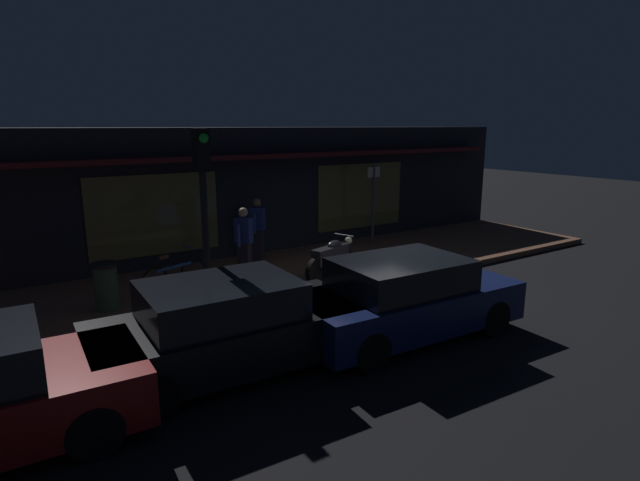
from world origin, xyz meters
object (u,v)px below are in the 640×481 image
(bicycle_parked, at_px, (174,275))
(person_photographer, at_px, (244,241))
(parked_car_across, at_px, (405,298))
(motorcycle, at_px, (331,257))
(parked_car_far, at_px, (228,327))
(sign_post, at_px, (373,199))
(trash_bin, at_px, (106,286))
(traffic_light_pole, at_px, (204,197))
(person_bystander, at_px, (257,229))

(bicycle_parked, height_order, person_photographer, person_photographer)
(parked_car_across, bearing_deg, motorcycle, 78.26)
(person_photographer, bearing_deg, parked_car_far, -118.41)
(sign_post, relative_size, parked_car_far, 0.58)
(trash_bin, bearing_deg, motorcycle, -8.20)
(person_photographer, distance_m, traffic_light_pole, 3.31)
(bicycle_parked, distance_m, parked_car_across, 5.04)
(sign_post, xyz_separation_m, trash_bin, (-7.98, -1.65, -0.89))
(parked_car_far, xyz_separation_m, parked_car_across, (3.11, -0.48, 0.00))
(sign_post, bearing_deg, traffic_light_pole, -151.64)
(bicycle_parked, bearing_deg, sign_post, 11.37)
(traffic_light_pole, xyz_separation_m, parked_car_far, (-0.28, -1.50, -1.77))
(motorcycle, bearing_deg, bicycle_parked, 163.05)
(bicycle_parked, bearing_deg, trash_bin, -166.94)
(trash_bin, relative_size, parked_car_far, 0.22)
(person_bystander, height_order, trash_bin, person_bystander)
(person_photographer, bearing_deg, sign_post, 14.18)
(person_bystander, height_order, traffic_light_pole, traffic_light_pole)
(sign_post, relative_size, parked_car_across, 0.58)
(person_photographer, relative_size, trash_bin, 1.80)
(person_photographer, bearing_deg, motorcycle, -33.62)
(trash_bin, height_order, parked_car_far, parked_car_far)
(person_photographer, distance_m, trash_bin, 3.19)
(person_photographer, xyz_separation_m, sign_post, (4.84, 1.22, 0.48))
(person_photographer, relative_size, sign_post, 0.70)
(person_photographer, relative_size, person_bystander, 1.00)
(motorcycle, xyz_separation_m, trash_bin, (-4.83, 0.70, -0.03))
(person_bystander, relative_size, parked_car_far, 0.40)
(person_photographer, distance_m, sign_post, 5.02)
(sign_post, bearing_deg, parked_car_far, -143.73)
(sign_post, distance_m, traffic_light_pole, 7.62)
(person_bystander, bearing_deg, traffic_light_pole, -127.75)
(motorcycle, distance_m, bicycle_parked, 3.54)
(person_bystander, relative_size, parked_car_across, 0.40)
(person_photographer, distance_m, person_bystander, 1.53)
(sign_post, xyz_separation_m, traffic_light_pole, (-6.65, -3.59, 0.97))
(person_photographer, relative_size, parked_car_across, 0.40)
(sign_post, relative_size, trash_bin, 2.58)
(parked_car_far, bearing_deg, trash_bin, 107.02)
(bicycle_parked, bearing_deg, person_photographer, 3.10)
(bicycle_parked, distance_m, traffic_light_pole, 3.01)
(sign_post, bearing_deg, parked_car_across, -124.48)
(bicycle_parked, relative_size, parked_car_across, 0.38)
(parked_car_far, bearing_deg, motorcycle, 35.93)
(person_bystander, distance_m, sign_post, 3.92)
(motorcycle, relative_size, person_bystander, 0.99)
(traffic_light_pole, distance_m, parked_car_across, 3.88)
(motorcycle, distance_m, trash_bin, 4.88)
(motorcycle, height_order, person_bystander, person_bystander)
(bicycle_parked, distance_m, trash_bin, 1.49)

